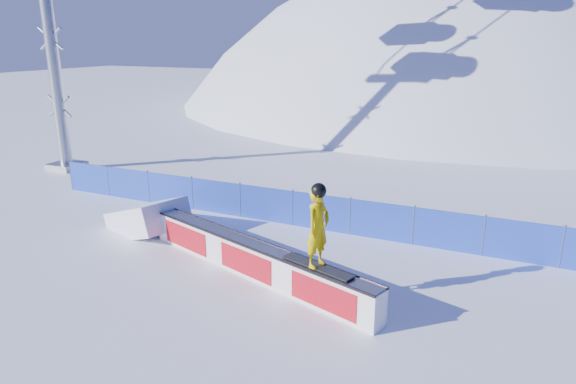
% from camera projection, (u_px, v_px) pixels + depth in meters
% --- Properties ---
extents(ground, '(160.00, 160.00, 0.00)m').
position_uv_depth(ground, '(256.00, 288.00, 12.93)').
color(ground, white).
rests_on(ground, ground).
extents(snow_hill, '(64.00, 64.00, 64.00)m').
position_uv_depth(snow_hill, '(445.00, 273.00, 54.65)').
color(snow_hill, white).
rests_on(snow_hill, ground).
extents(safety_fence, '(22.05, 0.05, 1.30)m').
position_uv_depth(safety_fence, '(321.00, 212.00, 16.67)').
color(safety_fence, blue).
rests_on(safety_fence, ground).
extents(rail_box, '(7.71, 2.99, 0.95)m').
position_uv_depth(rail_box, '(252.00, 259.00, 13.45)').
color(rail_box, white).
rests_on(rail_box, ground).
extents(snow_ramp, '(3.09, 2.44, 1.68)m').
position_uv_depth(snow_ramp, '(149.00, 230.00, 16.82)').
color(snow_ramp, white).
rests_on(snow_ramp, ground).
extents(snowboarder, '(1.95, 0.93, 2.02)m').
position_uv_depth(snowboarder, '(318.00, 227.00, 11.59)').
color(snowboarder, black).
rests_on(snowboarder, rail_box).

